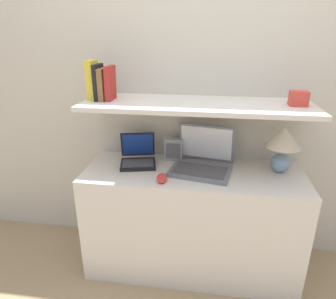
# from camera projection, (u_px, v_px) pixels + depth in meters

# --- Properties ---
(ground_plane) EXTENTS (12.00, 12.00, 0.00)m
(ground_plane) POSITION_uv_depth(u_px,v_px,m) (187.00, 291.00, 1.93)
(ground_plane) COLOR #9E8460
(wall_back) EXTENTS (6.00, 0.05, 2.40)m
(wall_back) POSITION_uv_depth(u_px,v_px,m) (199.00, 90.00, 2.02)
(wall_back) COLOR beige
(wall_back) RESTS_ON ground_plane
(desk) EXTENTS (1.39, 0.51, 0.74)m
(desk) POSITION_uv_depth(u_px,v_px,m) (192.00, 220.00, 2.03)
(desk) COLOR silver
(desk) RESTS_ON ground_plane
(back_riser) EXTENTS (1.39, 0.04, 1.14)m
(back_riser) POSITION_uv_depth(u_px,v_px,m) (195.00, 176.00, 2.21)
(back_riser) COLOR beige
(back_riser) RESTS_ON ground_plane
(shelf) EXTENTS (1.39, 0.46, 0.03)m
(shelf) POSITION_uv_depth(u_px,v_px,m) (196.00, 105.00, 1.81)
(shelf) COLOR silver
(shelf) RESTS_ON back_riser
(table_lamp) EXTENTS (0.21, 0.21, 0.29)m
(table_lamp) POSITION_uv_depth(u_px,v_px,m) (283.00, 143.00, 1.83)
(table_lamp) COLOR #7593B2
(table_lamp) RESTS_ON desk
(laptop_large) EXTENTS (0.42, 0.37, 0.27)m
(laptop_large) POSITION_uv_depth(u_px,v_px,m) (202.00, 161.00, 1.91)
(laptop_large) COLOR slate
(laptop_large) RESTS_ON desk
(laptop_small) EXTENTS (0.27, 0.28, 0.20)m
(laptop_small) POSITION_uv_depth(u_px,v_px,m) (138.00, 157.00, 2.00)
(laptop_small) COLOR black
(laptop_small) RESTS_ON desk
(computer_mouse) EXTENTS (0.07, 0.12, 0.03)m
(computer_mouse) POSITION_uv_depth(u_px,v_px,m) (162.00, 178.00, 1.78)
(computer_mouse) COLOR red
(computer_mouse) RESTS_ON desk
(router_box) EXTENTS (0.12, 0.06, 0.16)m
(router_box) POSITION_uv_depth(u_px,v_px,m) (174.00, 149.00, 2.05)
(router_box) COLOR gray
(router_box) RESTS_ON desk
(book_yellow) EXTENTS (0.04, 0.12, 0.24)m
(book_yellow) POSITION_uv_depth(u_px,v_px,m) (93.00, 80.00, 1.85)
(book_yellow) COLOR gold
(book_yellow) RESTS_ON shelf
(book_black) EXTENTS (0.02, 0.14, 0.22)m
(book_black) POSITION_uv_depth(u_px,v_px,m) (99.00, 82.00, 1.85)
(book_black) COLOR black
(book_black) RESTS_ON shelf
(book_brown) EXTENTS (0.03, 0.16, 0.19)m
(book_brown) POSITION_uv_depth(u_px,v_px,m) (104.00, 84.00, 1.85)
(book_brown) COLOR brown
(book_brown) RESTS_ON shelf
(book_red) EXTENTS (0.04, 0.14, 0.21)m
(book_red) POSITION_uv_depth(u_px,v_px,m) (110.00, 83.00, 1.84)
(book_red) COLOR #A82823
(book_red) RESTS_ON shelf
(shelf_gadget) EXTENTS (0.10, 0.08, 0.08)m
(shelf_gadget) POSITION_uv_depth(u_px,v_px,m) (299.00, 98.00, 1.71)
(shelf_gadget) COLOR #CC3D33
(shelf_gadget) RESTS_ON shelf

